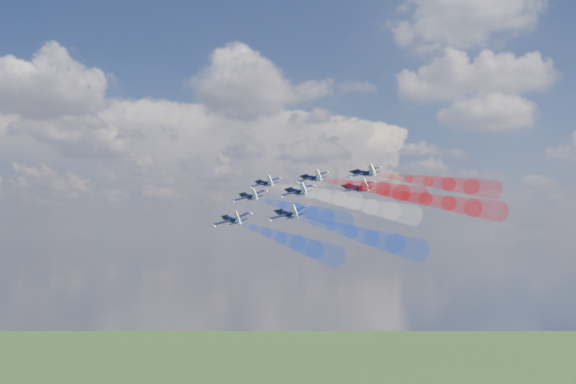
# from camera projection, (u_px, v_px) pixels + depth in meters

# --- Properties ---
(jet_lead) EXTENTS (17.35, 17.73, 9.04)m
(jet_lead) POSITION_uv_depth(u_px,v_px,m) (264.00, 183.00, 190.64)
(jet_lead) COLOR black
(trail_lead) EXTENTS (30.33, 38.44, 12.64)m
(trail_lead) POSITION_uv_depth(u_px,v_px,m) (310.00, 192.00, 166.14)
(trail_lead) COLOR white
(jet_inner_left) EXTENTS (17.35, 17.73, 9.04)m
(jet_inner_left) POSITION_uv_depth(u_px,v_px,m) (249.00, 196.00, 176.02)
(jet_inner_left) COLOR black
(trail_inner_left) EXTENTS (30.33, 38.44, 12.64)m
(trail_inner_left) POSITION_uv_depth(u_px,v_px,m) (296.00, 208.00, 151.51)
(trail_inner_left) COLOR blue
(jet_inner_right) EXTENTS (17.35, 17.73, 9.04)m
(jet_inner_right) POSITION_uv_depth(u_px,v_px,m) (311.00, 178.00, 184.23)
(jet_inner_right) COLOR black
(trail_inner_right) EXTENTS (30.33, 38.44, 12.64)m
(trail_inner_right) POSITION_uv_depth(u_px,v_px,m) (366.00, 186.00, 159.72)
(trail_inner_right) COLOR red
(jet_outer_left) EXTENTS (17.35, 17.73, 9.04)m
(jet_outer_left) POSITION_uv_depth(u_px,v_px,m) (231.00, 220.00, 159.52)
(jet_outer_left) COLOR black
(trail_outer_left) EXTENTS (30.33, 38.44, 12.64)m
(trail_outer_left) POSITION_uv_depth(u_px,v_px,m) (281.00, 237.00, 135.01)
(trail_outer_left) COLOR blue
(jet_center_third) EXTENTS (17.35, 17.73, 9.04)m
(jet_center_third) POSITION_uv_depth(u_px,v_px,m) (296.00, 192.00, 169.45)
(jet_center_third) COLOR black
(trail_center_third) EXTENTS (30.33, 38.44, 12.64)m
(trail_center_third) POSITION_uv_depth(u_px,v_px,m) (354.00, 203.00, 144.94)
(trail_center_third) COLOR white
(jet_outer_right) EXTENTS (17.35, 17.73, 9.04)m
(jet_outer_right) POSITION_uv_depth(u_px,v_px,m) (363.00, 173.00, 178.48)
(jet_outer_right) COLOR black
(trail_outer_right) EXTENTS (30.33, 38.44, 12.64)m
(trail_outer_right) POSITION_uv_depth(u_px,v_px,m) (428.00, 181.00, 153.97)
(trail_outer_right) COLOR red
(jet_rear_left) EXTENTS (17.35, 17.73, 9.04)m
(jet_rear_left) POSITION_uv_depth(u_px,v_px,m) (286.00, 214.00, 152.20)
(jet_rear_left) COLOR black
(trail_rear_left) EXTENTS (30.33, 38.44, 12.64)m
(trail_rear_left) POSITION_uv_depth(u_px,v_px,m) (350.00, 232.00, 127.69)
(trail_rear_left) COLOR blue
(jet_rear_right) EXTENTS (17.35, 17.73, 9.04)m
(jet_rear_right) POSITION_uv_depth(u_px,v_px,m) (355.00, 188.00, 164.10)
(jet_rear_right) COLOR black
(trail_rear_right) EXTENTS (30.33, 38.44, 12.64)m
(trail_rear_right) POSITION_uv_depth(u_px,v_px,m) (426.00, 199.00, 139.59)
(trail_rear_right) COLOR red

